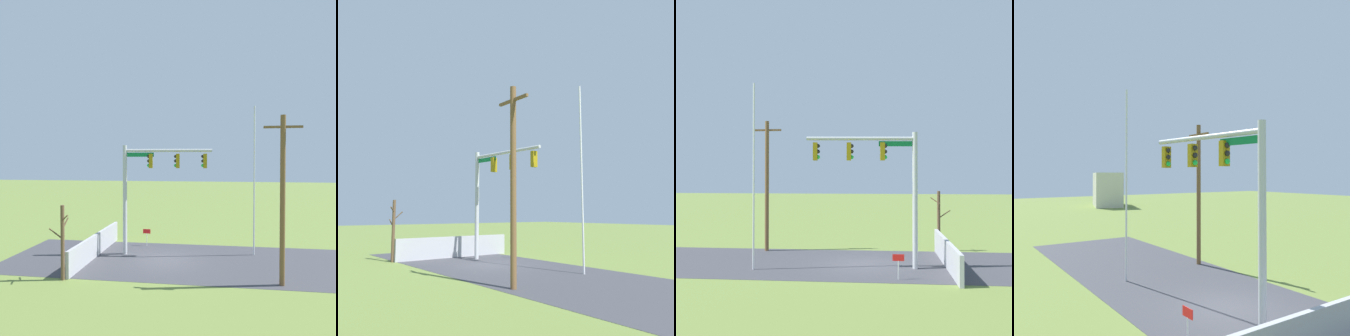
{
  "view_description": "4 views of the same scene",
  "coord_description": "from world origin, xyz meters",
  "views": [
    {
      "loc": [
        -3.19,
        20.21,
        6.27
      ],
      "look_at": [
        -0.19,
        -0.51,
        5.83
      ],
      "focal_mm": 34.67,
      "sensor_mm": 36.0,
      "label": 1
    },
    {
      "loc": [
        -18.82,
        13.1,
        3.11
      ],
      "look_at": [
        -0.08,
        -1.23,
        5.98
      ],
      "focal_mm": 39.69,
      "sensor_mm": 36.0,
      "label": 2
    },
    {
      "loc": [
        1.01,
        -23.05,
        5.1
      ],
      "look_at": [
        -1.04,
        -0.92,
        5.41
      ],
      "focal_mm": 43.57,
      "sensor_mm": 36.0,
      "label": 3
    },
    {
      "loc": [
        11.4,
        -9.91,
        5.48
      ],
      "look_at": [
        -0.69,
        -1.83,
        5.76
      ],
      "focal_mm": 38.6,
      "sensor_mm": 36.0,
      "label": 4
    }
  ],
  "objects": [
    {
      "name": "utility_pole",
      "position": [
        -6.57,
        3.34,
        4.46
      ],
      "size": [
        1.9,
        0.26,
        8.59
      ],
      "color": "brown",
      "rests_on": "ground_plane"
    },
    {
      "name": "signal_mast",
      "position": [
        1.17,
        -1.07,
        5.14
      ],
      "size": [
        5.95,
        0.86,
        7.34
      ],
      "color": "#B2B5BA",
      "rests_on": "ground_plane"
    },
    {
      "name": "retaining_fence",
      "position": [
        4.55,
        -0.22,
        0.73
      ],
      "size": [
        0.2,
        8.66,
        1.46
      ],
      "primitive_type": "cube",
      "color": "#A8A8AD",
      "rests_on": "ground_plane"
    },
    {
      "name": "ground_plane",
      "position": [
        0.0,
        0.0,
        0.0
      ],
      "size": [
        160.0,
        160.0,
        0.0
      ],
      "primitive_type": "plane",
      "color": "olive"
    },
    {
      "name": "bare_tree",
      "position": [
        4.75,
        4.2,
        2.04
      ],
      "size": [
        1.27,
        1.02,
        3.96
      ],
      "color": "brown",
      "rests_on": "ground_plane"
    },
    {
      "name": "open_sign",
      "position": [
        1.8,
        -3.28,
        0.91
      ],
      "size": [
        0.56,
        0.04,
        1.22
      ],
      "color": "silver",
      "rests_on": "ground_plane"
    },
    {
      "name": "sidewalk_corner",
      "position": [
        3.79,
        -0.91,
        0.0
      ],
      "size": [
        6.0,
        6.0,
        0.01
      ],
      "primitive_type": "cube",
      "color": "#B7B5AD",
      "rests_on": "ground_plane"
    },
    {
      "name": "flagpole",
      "position": [
        -5.79,
        -1.9,
        4.97
      ],
      "size": [
        0.1,
        0.1,
        9.94
      ],
      "primitive_type": "cylinder",
      "color": "silver",
      "rests_on": "ground_plane"
    },
    {
      "name": "road_surface",
      "position": [
        -4.0,
        0.0,
        0.01
      ],
      "size": [
        28.0,
        8.0,
        0.01
      ],
      "primitive_type": "cube",
      "color": "#3D3D42",
      "rests_on": "ground_plane"
    }
  ]
}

